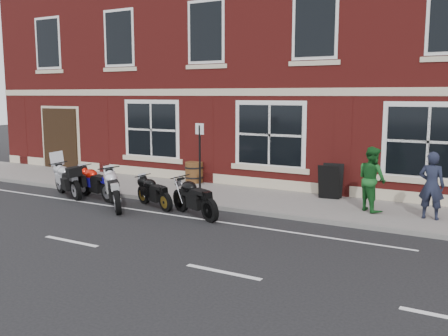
# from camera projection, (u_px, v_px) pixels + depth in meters

# --- Properties ---
(ground) EXTENTS (80.00, 80.00, 0.00)m
(ground) POSITION_uv_depth(u_px,v_px,m) (153.00, 214.00, 13.95)
(ground) COLOR black
(ground) RESTS_ON ground
(sidewalk) EXTENTS (30.00, 3.00, 0.12)m
(sidewalk) POSITION_uv_depth(u_px,v_px,m) (209.00, 194.00, 16.51)
(sidewalk) COLOR slate
(sidewalk) RESTS_ON ground
(kerb) EXTENTS (30.00, 0.16, 0.12)m
(kerb) POSITION_uv_depth(u_px,v_px,m) (182.00, 203.00, 15.16)
(kerb) COLOR slate
(kerb) RESTS_ON ground
(pub_building) EXTENTS (24.00, 12.00, 12.00)m
(pub_building) POSITION_uv_depth(u_px,v_px,m) (296.00, 33.00, 22.08)
(pub_building) COLOR maroon
(pub_building) RESTS_ON ground
(moto_touring_silver) EXTENTS (2.04, 1.02, 1.43)m
(moto_touring_silver) POSITION_uv_depth(u_px,v_px,m) (68.00, 179.00, 16.34)
(moto_touring_silver) COLOR black
(moto_touring_silver) RESTS_ON ground
(moto_sport_red) EXTENTS (2.07, 0.71, 0.95)m
(moto_sport_red) POSITION_uv_depth(u_px,v_px,m) (96.00, 182.00, 15.97)
(moto_sport_red) COLOR black
(moto_sport_red) RESTS_ON ground
(moto_sport_black) EXTENTS (1.77, 0.83, 0.84)m
(moto_sport_black) POSITION_uv_depth(u_px,v_px,m) (154.00, 191.00, 14.74)
(moto_sport_black) COLOR black
(moto_sport_black) RESTS_ON ground
(moto_sport_silver) EXTENTS (1.80, 1.67, 1.04)m
(moto_sport_silver) POSITION_uv_depth(u_px,v_px,m) (115.00, 188.00, 14.65)
(moto_sport_silver) COLOR black
(moto_sport_silver) RESTS_ON ground
(moto_naked_black) EXTENTS (2.00, 1.03, 0.97)m
(moto_naked_black) POSITION_uv_depth(u_px,v_px,m) (195.00, 196.00, 13.66)
(moto_naked_black) COLOR black
(moto_naked_black) RESTS_ON ground
(pedestrian_left) EXTENTS (0.67, 0.47, 1.76)m
(pedestrian_left) POSITION_uv_depth(u_px,v_px,m) (431.00, 185.00, 12.83)
(pedestrian_left) COLOR #1B1F30
(pedestrian_left) RESTS_ON sidewalk
(pedestrian_right) EXTENTS (1.10, 1.09, 1.79)m
(pedestrian_right) POSITION_uv_depth(u_px,v_px,m) (372.00, 179.00, 13.71)
(pedestrian_right) COLOR #195721
(pedestrian_right) RESTS_ON sidewalk
(a_board_sign) EXTENTS (0.69, 0.49, 1.08)m
(a_board_sign) POSITION_uv_depth(u_px,v_px,m) (331.00, 181.00, 15.42)
(a_board_sign) COLOR black
(a_board_sign) RESTS_ON sidewalk
(barrel_planter) EXTENTS (0.68, 0.68, 0.76)m
(barrel_planter) POSITION_uv_depth(u_px,v_px,m) (194.00, 172.00, 18.26)
(barrel_planter) COLOR #4C2D14
(barrel_planter) RESTS_ON sidewalk
(parking_sign) EXTENTS (0.33, 0.09, 2.35)m
(parking_sign) POSITION_uv_depth(u_px,v_px,m) (200.00, 156.00, 15.01)
(parking_sign) COLOR black
(parking_sign) RESTS_ON sidewalk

